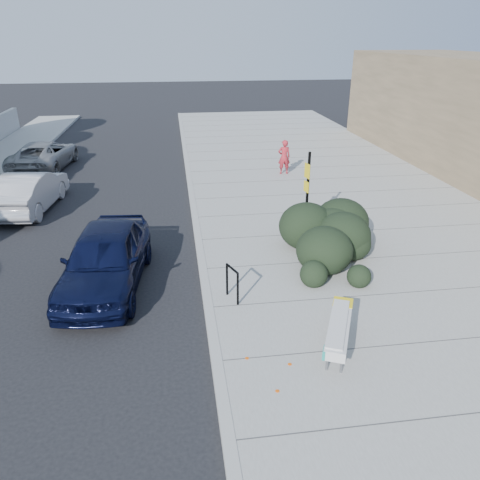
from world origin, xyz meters
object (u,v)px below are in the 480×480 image
at_px(bench, 339,327).
at_px(suv_silver, 44,155).
at_px(pedestrian, 284,157).
at_px(sign_post, 307,190).
at_px(sedan_navy, 106,258).
at_px(bike_rack, 232,280).
at_px(wagon_silver, 30,191).

height_order(bench, suv_silver, suv_silver).
bearing_deg(suv_silver, pedestrian, 170.82).
distance_m(sign_post, sedan_navy, 6.29).
distance_m(bike_rack, wagon_silver, 10.21).
bearing_deg(suv_silver, sign_post, 140.78).
bearing_deg(bike_rack, suv_silver, 97.11).
xyz_separation_m(sign_post, pedestrian, (1.00, 7.29, -0.76)).
distance_m(wagon_silver, pedestrian, 10.79).
relative_size(sedan_navy, suv_silver, 0.96).
xyz_separation_m(bench, sedan_navy, (-5.00, 3.59, 0.16)).
distance_m(wagon_silver, suv_silver, 6.14).
relative_size(bike_rack, wagon_silver, 0.20).
bearing_deg(sign_post, bench, -109.84).
bearing_deg(wagon_silver, bike_rack, 136.17).
height_order(bench, sedan_navy, sedan_navy).
xyz_separation_m(wagon_silver, pedestrian, (10.36, 3.01, 0.20)).
relative_size(sedan_navy, pedestrian, 3.01).
bearing_deg(sedan_navy, suv_silver, 115.05).
height_order(sedan_navy, pedestrian, pedestrian).
bearing_deg(bench, bike_rack, 155.07).
xyz_separation_m(wagon_silver, suv_silver, (-0.89, 6.08, -0.05)).
relative_size(bench, wagon_silver, 0.46).
bearing_deg(pedestrian, sign_post, 81.83).
relative_size(sedan_navy, wagon_silver, 1.06).
distance_m(bench, sign_post, 5.86).
relative_size(bench, suv_silver, 0.41).
relative_size(suv_silver, pedestrian, 3.13).
bearing_deg(sign_post, wagon_silver, 144.16).
xyz_separation_m(bench, pedestrian, (1.86, 12.99, 0.29)).
height_order(bench, wagon_silver, wagon_silver).
xyz_separation_m(sign_post, wagon_silver, (-9.36, 4.28, -0.96)).
height_order(suv_silver, pedestrian, pedestrian).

